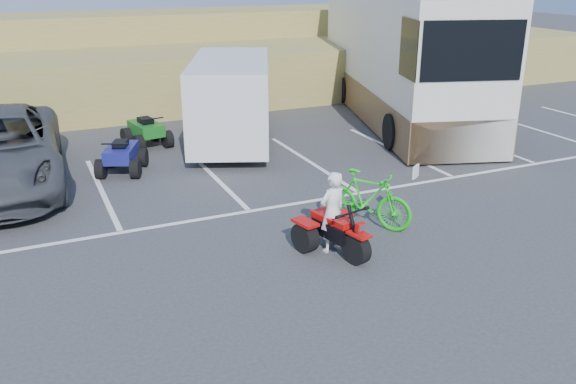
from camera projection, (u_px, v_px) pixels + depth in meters
name	position (u px, v px, depth m)	size (l,w,h in m)	color
ground	(297.00, 258.00, 10.93)	(100.00, 100.00, 0.00)	#353538
parking_stripes	(259.00, 182.00, 14.74)	(28.00, 5.16, 0.01)	white
grass_embankment	(129.00, 61.00, 23.67)	(40.00, 8.50, 3.10)	olive
red_trike_atv	(337.00, 253.00, 11.11)	(1.11, 1.47, 0.96)	#B70D0A
rider	(332.00, 212.00, 10.95)	(0.55, 0.36, 1.52)	white
green_dirt_bike	(367.00, 199.00, 12.09)	(0.54, 1.92, 1.15)	#14BF19
cargo_trailer	(231.00, 99.00, 17.43)	(3.92, 5.66, 2.45)	silver
rv_motorhome	(400.00, 64.00, 20.62)	(6.06, 11.71, 4.09)	silver
quad_atv_blue	(123.00, 172.00, 15.43)	(1.05, 1.41, 0.92)	navy
quad_atv_green	(148.00, 146.00, 17.67)	(1.07, 1.43, 0.94)	#16631C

